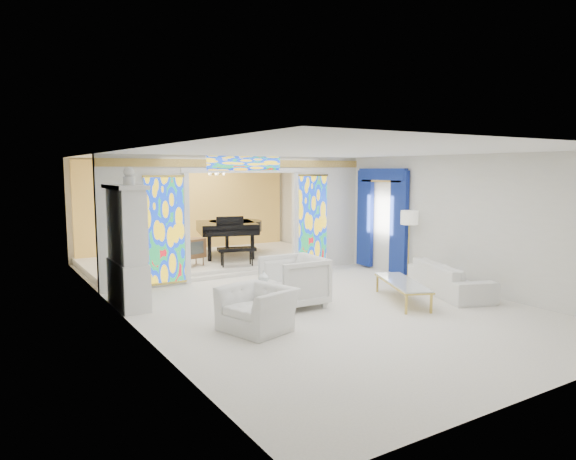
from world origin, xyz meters
TOP-DOWN VIEW (x-y plane):
  - floor at (0.00, 0.00)m, footprint 12.00×12.00m
  - ceiling at (0.00, 0.00)m, footprint 7.00×12.00m
  - wall_back at (0.00, 6.00)m, footprint 7.00×0.02m
  - wall_front at (0.00, -6.00)m, footprint 7.00×0.02m
  - wall_left at (-3.50, 0.00)m, footprint 0.02×12.00m
  - wall_right at (3.50, 0.00)m, footprint 0.02×12.00m
  - partition_wall at (0.00, 2.00)m, footprint 7.00×0.22m
  - stained_glass_left at (-2.03, 1.89)m, footprint 0.90×0.04m
  - stained_glass_right at (2.03, 1.89)m, footprint 0.90×0.04m
  - stained_glass_transom at (0.00, 1.89)m, footprint 2.00×0.04m
  - alcove_platform at (0.00, 4.10)m, footprint 6.80×3.80m
  - gold_curtain_back at (0.00, 5.88)m, footprint 6.70×0.10m
  - chandelier at (0.20, 4.00)m, footprint 0.48×0.48m
  - blue_drapes at (3.40, 0.70)m, footprint 0.14×1.85m
  - china_cabinet at (-3.22, 0.60)m, footprint 0.56×1.46m
  - armchair_left at (-1.79, -2.04)m, footprint 1.25×1.35m
  - armchair_right at (-0.46, -1.10)m, footprint 1.13×1.10m
  - sofa at (2.95, -2.00)m, footprint 1.63×2.46m
  - side_table at (-1.28, -1.36)m, footprint 0.62×0.62m
  - vase at (-1.28, -1.36)m, footprint 0.23×0.23m
  - coffee_table at (1.58, -1.97)m, footprint 1.32×1.97m
  - floor_lamp at (3.20, -0.50)m, footprint 0.50×0.50m
  - grand_piano at (0.67, 4.11)m, footprint 2.40×3.13m
  - tv_console at (-0.93, 3.08)m, footprint 0.71×0.58m

SIDE VIEW (x-z plane):
  - floor at x=0.00m, z-range 0.00..0.00m
  - alcove_platform at x=0.00m, z-range 0.00..0.18m
  - sofa at x=2.95m, z-range 0.00..0.67m
  - armchair_left at x=-1.79m, z-range 0.00..0.72m
  - coffee_table at x=1.58m, z-range 0.18..0.60m
  - side_table at x=-1.28m, z-range 0.10..0.72m
  - armchair_right at x=-0.46m, z-range 0.00..0.99m
  - tv_console at x=-0.93m, z-range 0.29..1.00m
  - vase at x=-1.28m, z-range 0.63..0.84m
  - grand_piano at x=0.67m, z-range 0.39..1.59m
  - china_cabinet at x=-3.22m, z-range -0.19..2.53m
  - stained_glass_left at x=-2.03m, z-range 0.10..2.50m
  - stained_glass_right at x=2.03m, z-range 0.10..2.50m
  - floor_lamp at x=3.20m, z-range 0.60..2.29m
  - wall_back at x=0.00m, z-range 0.00..3.00m
  - wall_front at x=0.00m, z-range 0.00..3.00m
  - wall_left at x=-3.50m, z-range 0.00..3.00m
  - wall_right at x=3.50m, z-range 0.00..3.00m
  - gold_curtain_back at x=0.00m, z-range 0.05..2.95m
  - blue_drapes at x=3.40m, z-range 0.25..2.90m
  - partition_wall at x=0.00m, z-range 0.15..3.15m
  - chandelier at x=0.20m, z-range 2.40..2.70m
  - stained_glass_transom at x=0.00m, z-range 2.65..2.99m
  - ceiling at x=0.00m, z-range 2.99..3.01m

